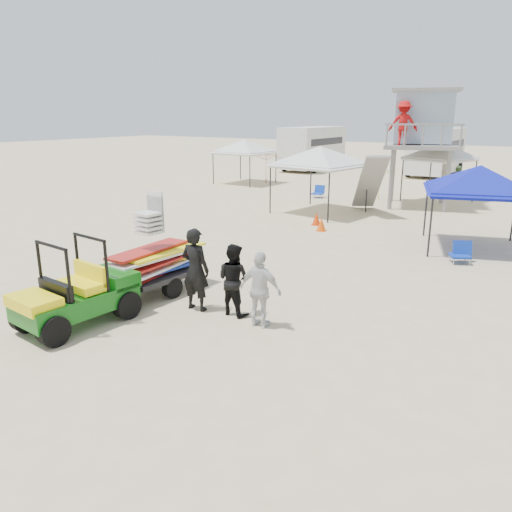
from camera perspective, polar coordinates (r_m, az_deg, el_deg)
The scene contains 19 objects.
ground at distance 9.26m, azimuth -13.18°, elevation -11.60°, with size 140.00×140.00×0.00m, color beige.
utility_cart at distance 10.81m, azimuth -20.16°, elevation -3.34°, with size 1.36×2.43×1.78m.
surf_trailer at distance 12.22m, azimuth -11.46°, elevation -0.17°, with size 1.45×2.45×2.19m.
man_left at distance 11.01m, azimuth -6.94°, elevation -1.54°, with size 0.68×0.45×1.86m, color black.
man_mid at distance 10.74m, azimuth -2.58°, elevation -2.69°, with size 0.77×0.60×1.58m, color black.
man_right at distance 10.09m, azimuth 0.51°, elevation -3.89°, with size 0.93×0.39×1.59m, color silver.
lifeguard_tower at distance 24.80m, azimuth 18.43°, elevation 14.34°, with size 4.05×4.05×5.19m.
canopy_blue at distance 17.27m, azimuth 24.29°, elevation 8.96°, with size 3.79×3.79×3.08m.
canopy_white_a at distance 22.04m, azimuth 7.34°, elevation 11.98°, with size 3.61×3.61×3.29m.
canopy_white_b at distance 31.59m, azimuth -1.30°, elevation 12.95°, with size 3.06×3.06×3.12m.
canopy_white_c at distance 26.49m, azimuth 20.43°, elevation 11.80°, with size 3.32×3.32×3.30m.
umbrella_a at distance 31.73m, azimuth 1.10°, elevation 10.02°, with size 2.07×2.11×1.90m, color #B33013.
umbrella_b at distance 26.23m, azimuth 13.91°, elevation 7.99°, with size 1.75×1.78×1.61m, color yellow.
cone_near at distance 18.78m, azimuth 7.48°, elevation 3.60°, with size 0.34×0.34×0.50m, color #F35107.
cone_far at distance 19.77m, azimuth 6.91°, elevation 4.24°, with size 0.34×0.34×0.50m, color red.
beach_chair_a at distance 26.45m, azimuth 7.16°, elevation 7.32°, with size 0.60×0.65×0.64m.
beach_chair_b at distance 15.81m, azimuth 22.39°, elevation 0.41°, with size 0.71×0.79×0.64m.
rv_far_left at distance 39.95m, azimuth 6.49°, elevation 12.36°, with size 2.64×6.80×3.25m.
rv_mid_left at distance 38.21m, azimuth 19.91°, elevation 11.38°, with size 2.65×6.50×3.25m.
Camera 1 is at (6.12, -5.53, 4.21)m, focal length 35.00 mm.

